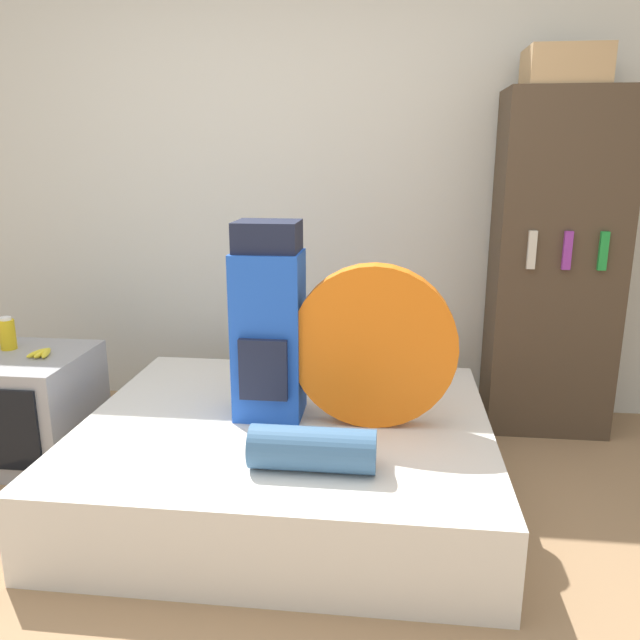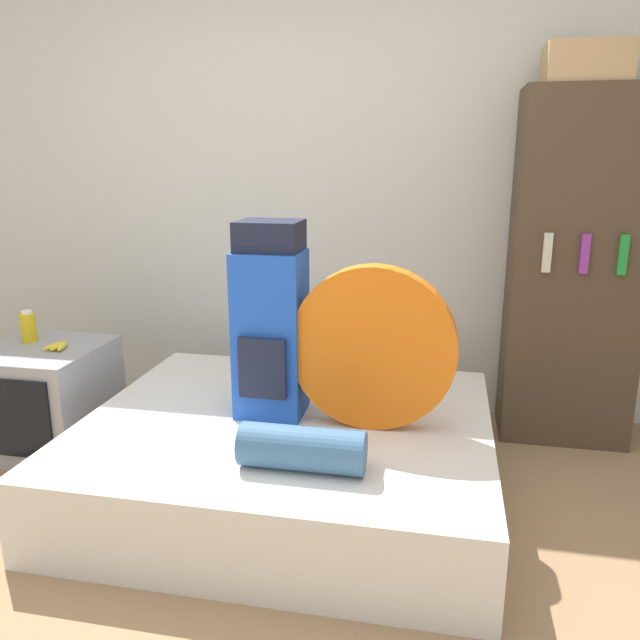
{
  "view_description": "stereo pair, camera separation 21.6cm",
  "coord_description": "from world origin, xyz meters",
  "px_view_note": "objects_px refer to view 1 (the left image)",
  "views": [
    {
      "loc": [
        0.56,
        -1.7,
        1.47
      ],
      "look_at": [
        0.27,
        0.8,
        0.8
      ],
      "focal_mm": 35.0,
      "sensor_mm": 36.0,
      "label": 1
    },
    {
      "loc": [
        0.77,
        -1.66,
        1.47
      ],
      "look_at": [
        0.27,
        0.8,
        0.8
      ],
      "focal_mm": 35.0,
      "sensor_mm": 36.0,
      "label": 2
    }
  ],
  "objects_px": {
    "backpack": "(269,324)",
    "television": "(27,407)",
    "sleeping_roll": "(313,449)",
    "bookshelf": "(555,267)",
    "canister": "(7,334)",
    "tent_bag": "(374,346)",
    "cardboard_box": "(565,67)"
  },
  "relations": [
    {
      "from": "backpack",
      "to": "television",
      "type": "distance_m",
      "value": 1.36
    },
    {
      "from": "sleeping_roll",
      "to": "backpack",
      "type": "bearing_deg",
      "value": 117.31
    },
    {
      "from": "backpack",
      "to": "bookshelf",
      "type": "relative_size",
      "value": 0.48
    },
    {
      "from": "bookshelf",
      "to": "television",
      "type": "bearing_deg",
      "value": -165.17
    },
    {
      "from": "canister",
      "to": "bookshelf",
      "type": "bearing_deg",
      "value": 12.45
    },
    {
      "from": "backpack",
      "to": "tent_bag",
      "type": "distance_m",
      "value": 0.46
    },
    {
      "from": "backpack",
      "to": "sleeping_roll",
      "type": "relative_size",
      "value": 1.85
    },
    {
      "from": "bookshelf",
      "to": "tent_bag",
      "type": "bearing_deg",
      "value": -136.07
    },
    {
      "from": "canister",
      "to": "cardboard_box",
      "type": "relative_size",
      "value": 0.44
    },
    {
      "from": "tent_bag",
      "to": "sleeping_roll",
      "type": "xyz_separation_m",
      "value": [
        -0.2,
        -0.43,
        -0.26
      ]
    },
    {
      "from": "cardboard_box",
      "to": "bookshelf",
      "type": "bearing_deg",
      "value": 20.01
    },
    {
      "from": "tent_bag",
      "to": "bookshelf",
      "type": "height_order",
      "value": "bookshelf"
    },
    {
      "from": "tent_bag",
      "to": "backpack",
      "type": "bearing_deg",
      "value": 173.48
    },
    {
      "from": "tent_bag",
      "to": "cardboard_box",
      "type": "relative_size",
      "value": 1.84
    },
    {
      "from": "sleeping_roll",
      "to": "cardboard_box",
      "type": "relative_size",
      "value": 1.23
    },
    {
      "from": "backpack",
      "to": "sleeping_roll",
      "type": "bearing_deg",
      "value": -62.69
    },
    {
      "from": "backpack",
      "to": "tent_bag",
      "type": "height_order",
      "value": "backpack"
    },
    {
      "from": "television",
      "to": "cardboard_box",
      "type": "bearing_deg",
      "value": 14.73
    },
    {
      "from": "sleeping_roll",
      "to": "tent_bag",
      "type": "bearing_deg",
      "value": 65.0
    },
    {
      "from": "sleeping_roll",
      "to": "canister",
      "type": "distance_m",
      "value": 1.78
    },
    {
      "from": "bookshelf",
      "to": "backpack",
      "type": "bearing_deg",
      "value": -148.66
    },
    {
      "from": "tent_bag",
      "to": "bookshelf",
      "type": "xyz_separation_m",
      "value": [
        0.92,
        0.89,
        0.2
      ]
    },
    {
      "from": "bookshelf",
      "to": "cardboard_box",
      "type": "distance_m",
      "value": 0.99
    },
    {
      "from": "bookshelf",
      "to": "cardboard_box",
      "type": "height_order",
      "value": "cardboard_box"
    },
    {
      "from": "television",
      "to": "canister",
      "type": "height_order",
      "value": "canister"
    },
    {
      "from": "television",
      "to": "bookshelf",
      "type": "height_order",
      "value": "bookshelf"
    },
    {
      "from": "tent_bag",
      "to": "canister",
      "type": "distance_m",
      "value": 1.85
    },
    {
      "from": "canister",
      "to": "bookshelf",
      "type": "xyz_separation_m",
      "value": [
        2.75,
        0.61,
        0.28
      ]
    },
    {
      "from": "backpack",
      "to": "television",
      "type": "bearing_deg",
      "value": 173.55
    },
    {
      "from": "cardboard_box",
      "to": "television",
      "type": "bearing_deg",
      "value": -165.27
    },
    {
      "from": "backpack",
      "to": "cardboard_box",
      "type": "height_order",
      "value": "cardboard_box"
    },
    {
      "from": "television",
      "to": "bookshelf",
      "type": "distance_m",
      "value": 2.79
    }
  ]
}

